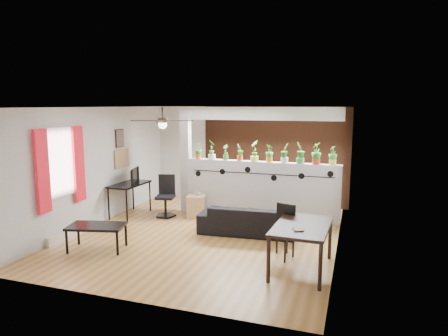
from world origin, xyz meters
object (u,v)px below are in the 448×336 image
potted_plant_1 (212,149)px  ceiling_fan (163,122)px  potted_plant_6 (285,152)px  cube_shelf (196,206)px  cup (198,194)px  folding_chair (284,226)px  potted_plant_2 (226,152)px  computer_desk (130,186)px  potted_plant_3 (240,152)px  potted_plant_5 (269,153)px  potted_plant_0 (198,150)px  dining_table (302,230)px  potted_plant_4 (255,150)px  potted_plant_8 (316,153)px  potted_plant_7 (300,152)px  coffee_table (97,228)px  potted_plant_9 (333,155)px  sofa (248,220)px  office_chair (166,199)px

potted_plant_1 → ceiling_fan: bearing=-101.6°
potted_plant_6 → ceiling_fan: bearing=-139.8°
potted_plant_1 → cube_shelf: (-0.28, -0.34, -1.35)m
cup → folding_chair: folding_chair is taller
potted_plant_2 → cube_shelf: (-0.63, -0.34, -1.29)m
cube_shelf → computer_desk: computer_desk is taller
cube_shelf → potted_plant_3: bearing=4.8°
computer_desk → potted_plant_5: bearing=13.3°
potted_plant_0 → dining_table: bearing=-43.2°
potted_plant_4 → potted_plant_5: bearing=-0.0°
computer_desk → potted_plant_6: bearing=12.1°
potted_plant_1 → potted_plant_3: size_ratio=1.20×
potted_plant_8 → dining_table: bearing=-88.5°
potted_plant_7 → coffee_table: (-3.27, -2.98, -1.19)m
potted_plant_9 → computer_desk: bearing=-170.6°
cup → dining_table: (2.76, -2.36, 0.12)m
sofa → office_chair: bearing=-19.5°
cube_shelf → cup: cup is taller
potted_plant_0 → potted_plant_3: bearing=0.0°
cup → computer_desk: (-1.59, -0.43, 0.16)m
potted_plant_0 → potted_plant_6: (2.11, 0.00, 0.03)m
potted_plant_1 → potted_plant_8: (2.46, -0.00, -0.00)m
potted_plant_2 → folding_chair: (1.80, -2.23, -0.99)m
potted_plant_8 → potted_plant_7: bearing=180.0°
potted_plant_9 → cup: bearing=-173.6°
folding_chair → potted_plant_1: bearing=134.0°
cup → potted_plant_6: bearing=9.7°
cube_shelf → dining_table: size_ratio=0.36×
sofa → cup: cup is taller
ceiling_fan → cube_shelf: (0.09, 1.46, -2.06)m
dining_table → coffee_table: (-3.69, -0.28, -0.26)m
potted_plant_2 → potted_plant_5: potted_plant_5 is taller
potted_plant_0 → potted_plant_5: size_ratio=0.98×
potted_plant_2 → office_chair: potted_plant_2 is taller
potted_plant_2 → sofa: (0.87, -1.16, -1.27)m
potted_plant_5 → cup: bearing=-168.2°
potted_plant_3 → potted_plant_7: (1.40, 0.00, 0.04)m
cube_shelf → folding_chair: bearing=-52.2°
potted_plant_3 → office_chair: (-1.66, -0.57, -1.13)m
potted_plant_7 → cube_shelf: 2.76m
potted_plant_5 → potted_plant_7: (0.70, 0.00, 0.04)m
dining_table → coffee_table: dining_table is taller
potted_plant_1 → folding_chair: bearing=-46.0°
potted_plant_1 → potted_plant_4: (1.05, 0.00, 0.00)m
potted_plant_2 → potted_plant_7: bearing=-0.0°
potted_plant_4 → potted_plant_5: size_ratio=1.19×
ceiling_fan → potted_plant_7: (2.48, 1.80, -0.71)m
potted_plant_1 → potted_plant_7: size_ratio=0.99×
potted_plant_4 → folding_chair: bearing=-63.8°
potted_plant_5 → cup: (-1.63, -0.34, -1.01)m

